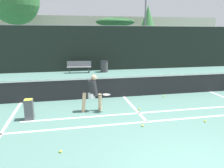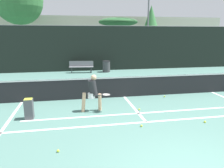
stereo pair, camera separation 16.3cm
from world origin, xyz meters
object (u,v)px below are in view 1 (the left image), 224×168
Objects in this scene: ball_hopper at (29,109)px; player_practicing at (93,92)px; courtside_bench at (79,66)px; trash_bin at (104,66)px; parked_car at (67,58)px.

player_practicing is at bearing 9.58° from ball_hopper.
trash_bin is at bearing 4.38° from courtside_bench.
trash_bin is (4.09, 8.78, 0.05)m from ball_hopper.
courtside_bench is (-0.03, 8.45, -0.28)m from player_practicing.
parked_car is (-0.90, 5.02, 0.12)m from courtside_bench.
player_practicing reaches higher than trash_bin.
courtside_bench is 5.10m from parked_car.
player_practicing is 8.61m from trash_bin.
parked_car reaches higher than player_practicing.
ball_hopper is at bearing -114.97° from trash_bin.
courtside_bench is 0.45× the size of parked_car.
ball_hopper is 0.39× the size of courtside_bench.
player_practicing reaches higher than courtside_bench.
player_practicing is at bearing -83.83° from courtside_bench.
ball_hopper is 9.68m from trash_bin.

